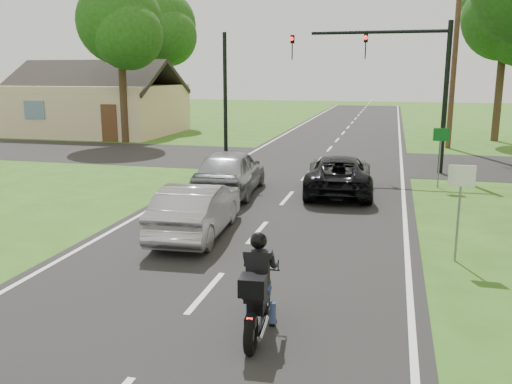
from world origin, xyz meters
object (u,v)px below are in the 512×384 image
Objects in this scene: traffic_signal at (399,70)px; sign_green at (441,143)px; dark_suv at (339,174)px; utility_pole_far at (455,52)px; silver_suv at (230,171)px; motorcycle_rider at (258,295)px; sign_white at (461,190)px; silver_sedan at (196,209)px.

sign_green is (1.56, -3.02, -2.54)m from traffic_signal.
utility_pole_far reaches higher than dark_suv.
traffic_signal is 0.64× the size of utility_pole_far.
sign_green reaches higher than silver_suv.
motorcycle_rider is 0.30× the size of traffic_signal.
dark_suv is 3.69m from silver_suv.
sign_green is (0.20, 8.00, 0.00)m from sign_white.
silver_suv is 2.13× the size of sign_white.
sign_white reaches higher than silver_suv.
silver_suv is at bearing 142.12° from sign_white.
sign_white reaches higher than dark_suv.
sign_green is at bearing 69.54° from motorcycle_rider.
traffic_signal reaches higher than dark_suv.
motorcycle_rider is 0.91× the size of sign_white.
utility_pole_far is 11.63m from sign_green.
traffic_signal is at bearing 78.24° from motorcycle_rider.
sign_white is at bearing 47.77° from motorcycle_rider.
silver_suv is at bearing -120.66° from utility_pole_far.
dark_suv is at bearing 84.52° from motorcycle_rider.
motorcycle_rider is at bearing 116.17° from silver_sedan.
silver_sedan is at bearing -114.22° from traffic_signal.
silver_suv is (-3.33, 9.53, 0.13)m from motorcycle_rider.
silver_sedan is (-2.77, 4.74, 0.02)m from motorcycle_rider.
sign_white is (6.69, -5.20, 0.81)m from silver_suv.
dark_suv is (0.21, 10.55, 0.00)m from motorcycle_rider.
traffic_signal is at bearing -118.30° from silver_sedan.
sign_white reaches higher than silver_sedan.
sign_white is (1.36, -11.02, -2.54)m from traffic_signal.
traffic_signal reaches higher than sign_green.
traffic_signal reaches higher than silver_suv.
silver_suv is (-3.54, -1.02, 0.13)m from dark_suv.
dark_suv is at bearing -110.50° from traffic_signal.
silver_sedan is at bearing 58.44° from dark_suv.
motorcycle_rider is at bearing 84.43° from dark_suv.
traffic_signal is (5.33, 5.81, 3.35)m from silver_suv.
sign_green is at bearing -156.56° from dark_suv.
silver_sedan is 0.63× the size of traffic_signal.
motorcycle_rider is at bearing -127.90° from sign_white.
traffic_signal reaches higher than sign_white.
utility_pole_far reaches higher than motorcycle_rider.
sign_green is (6.89, 2.80, 0.81)m from silver_suv.
utility_pole_far reaches higher than silver_suv.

